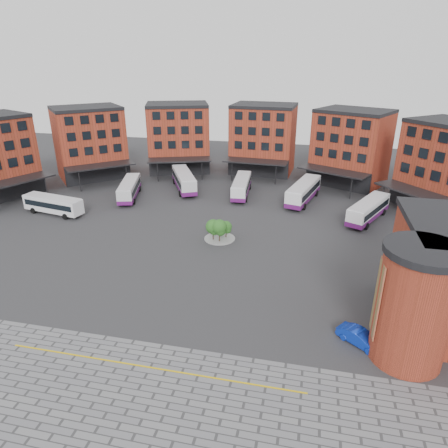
% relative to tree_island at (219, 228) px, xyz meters
% --- Properties ---
extents(ground, '(160.00, 160.00, 0.00)m').
position_rel_tree_island_xyz_m(ground, '(-1.98, -11.48, -1.84)').
color(ground, '#28282B').
rests_on(ground, ground).
extents(yellow_line, '(26.00, 0.15, 0.02)m').
position_rel_tree_island_xyz_m(yellow_line, '(0.02, -25.48, -1.81)').
color(yellow_line, gold).
rests_on(yellow_line, paving_zone).
extents(main_building, '(94.14, 42.48, 14.60)m').
position_rel_tree_island_xyz_m(main_building, '(-6.75, 26.77, 5.39)').
color(main_building, maroon).
rests_on(main_building, ground).
extents(tree_island, '(4.40, 4.40, 3.34)m').
position_rel_tree_island_xyz_m(tree_island, '(0.00, 0.00, 0.00)').
color(tree_island, gray).
rests_on(tree_island, ground).
extents(bus_a, '(10.87, 4.33, 3.00)m').
position_rel_tree_island_xyz_m(bus_a, '(-28.72, 4.10, -0.06)').
color(bus_a, silver).
rests_on(bus_a, ground).
extents(bus_b, '(5.49, 11.50, 3.16)m').
position_rel_tree_island_xyz_m(bus_b, '(-20.00, 14.29, -0.13)').
color(bus_b, silver).
rests_on(bus_b, ground).
extents(bus_c, '(8.20, 12.38, 3.51)m').
position_rel_tree_island_xyz_m(bus_c, '(-11.77, 21.02, 0.06)').
color(bus_c, silver).
rests_on(bus_c, ground).
extents(bus_d, '(3.43, 11.53, 3.21)m').
position_rel_tree_island_xyz_m(bus_d, '(-0.34, 20.11, -0.10)').
color(bus_d, white).
rests_on(bus_d, ground).
extents(bus_e, '(5.90, 12.81, 3.52)m').
position_rel_tree_island_xyz_m(bus_e, '(11.01, 18.97, 0.07)').
color(bus_e, white).
rests_on(bus_e, ground).
extents(bus_f, '(7.58, 11.57, 3.27)m').
position_rel_tree_island_xyz_m(bus_f, '(21.30, 12.36, -0.07)').
color(bus_f, white).
rests_on(bus_f, ground).
extents(blue_car, '(4.35, 3.76, 1.42)m').
position_rel_tree_island_xyz_m(blue_car, '(17.46, -18.61, -1.13)').
color(blue_car, '#0D2CB0').
rests_on(blue_car, ground).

